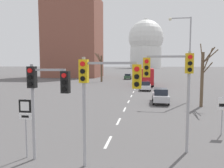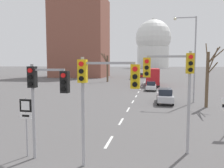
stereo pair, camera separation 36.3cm
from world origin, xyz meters
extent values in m
cube|color=silver|center=(0.00, 6.66, 0.00)|extent=(0.16, 2.00, 0.01)
cube|color=silver|center=(0.00, 11.16, 0.00)|extent=(0.16, 2.00, 0.01)
cube|color=silver|center=(0.00, 15.66, 0.00)|extent=(0.16, 2.00, 0.01)
cube|color=silver|center=(0.00, 20.16, 0.00)|extent=(0.16, 2.00, 0.01)
cube|color=silver|center=(0.00, 24.66, 0.00)|extent=(0.16, 2.00, 0.01)
cube|color=silver|center=(0.00, 29.16, 0.00)|extent=(0.16, 2.00, 0.01)
cube|color=silver|center=(0.00, 33.66, 0.00)|extent=(0.16, 2.00, 0.01)
cube|color=silver|center=(0.00, 38.16, 0.00)|extent=(0.16, 2.00, 0.01)
cube|color=silver|center=(0.00, 42.66, 0.00)|extent=(0.16, 2.00, 0.01)
cube|color=silver|center=(0.00, 47.16, 0.00)|extent=(0.16, 2.00, 0.01)
cube|color=silver|center=(0.00, 51.66, 0.00)|extent=(0.16, 2.00, 0.01)
cube|color=silver|center=(0.00, 56.16, 0.00)|extent=(0.16, 2.00, 0.01)
cylinder|color=#9E9EA3|center=(-2.95, 3.92, 2.18)|extent=(0.14, 0.14, 4.36)
cube|color=black|center=(-2.95, 3.92, 3.78)|extent=(0.36, 0.28, 0.96)
cylinder|color=red|center=(-2.95, 3.75, 4.08)|extent=(0.20, 0.06, 0.20)
cylinder|color=black|center=(-2.95, 3.75, 3.78)|extent=(0.20, 0.06, 0.20)
cylinder|color=black|center=(-2.95, 3.75, 3.48)|extent=(0.20, 0.06, 0.20)
cube|color=#9E9EA3|center=(-2.17, 3.92, 4.11)|extent=(1.56, 0.10, 0.10)
cube|color=black|center=(-1.39, 3.92, 3.58)|extent=(0.36, 0.28, 0.96)
cylinder|color=red|center=(-1.39, 3.75, 3.88)|extent=(0.20, 0.06, 0.20)
cylinder|color=black|center=(-1.39, 3.75, 3.58)|extent=(0.20, 0.06, 0.20)
cylinder|color=black|center=(-1.39, 3.75, 3.28)|extent=(0.20, 0.06, 0.20)
cylinder|color=#9E9EA3|center=(-0.47, 3.63, 2.33)|extent=(0.14, 0.14, 4.65)
cube|color=yellow|center=(-0.47, 3.63, 4.07)|extent=(0.36, 0.28, 0.96)
cylinder|color=red|center=(-0.47, 3.46, 4.37)|extent=(0.20, 0.06, 0.20)
cylinder|color=black|center=(-0.47, 3.46, 4.07)|extent=(0.20, 0.06, 0.20)
cylinder|color=black|center=(-0.47, 3.46, 3.78)|extent=(0.20, 0.06, 0.20)
cube|color=#9E9EA3|center=(0.62, 3.63, 4.40)|extent=(2.19, 0.10, 0.10)
cube|color=yellow|center=(1.71, 3.63, 3.87)|extent=(0.36, 0.28, 0.96)
cylinder|color=red|center=(1.71, 3.46, 4.17)|extent=(0.20, 0.06, 0.20)
cylinder|color=black|center=(1.71, 3.46, 3.87)|extent=(0.20, 0.06, 0.20)
cylinder|color=black|center=(1.71, 3.46, 3.58)|extent=(0.20, 0.06, 0.20)
cylinder|color=#9E9EA3|center=(4.10, 5.86, 2.49)|extent=(0.14, 0.14, 4.98)
cube|color=gold|center=(4.10, 5.86, 4.40)|extent=(0.36, 0.28, 0.96)
cylinder|color=red|center=(4.10, 5.69, 4.70)|extent=(0.20, 0.06, 0.20)
cylinder|color=black|center=(4.10, 5.69, 4.40)|extent=(0.20, 0.06, 0.20)
cylinder|color=black|center=(4.10, 5.69, 4.10)|extent=(0.20, 0.06, 0.20)
cube|color=#9E9EA3|center=(3.09, 5.86, 4.73)|extent=(2.02, 0.10, 0.10)
cube|color=gold|center=(2.08, 5.86, 4.20)|extent=(0.36, 0.28, 0.96)
cylinder|color=red|center=(2.08, 5.69, 4.50)|extent=(0.20, 0.06, 0.20)
cylinder|color=black|center=(2.08, 5.69, 4.20)|extent=(0.20, 0.06, 0.20)
cylinder|color=black|center=(2.08, 5.69, 3.90)|extent=(0.20, 0.06, 0.20)
cylinder|color=#9E9EA3|center=(-3.40, 4.04, 1.40)|extent=(0.07, 0.07, 2.79)
cube|color=black|center=(-3.40, 4.02, 2.44)|extent=(0.60, 0.03, 0.60)
cube|color=white|center=(-3.40, 4.01, 2.44)|extent=(0.42, 0.01, 0.42)
cube|color=white|center=(-3.40, 4.02, 1.96)|extent=(0.60, 0.03, 0.28)
cube|color=black|center=(-3.40, 4.01, 1.96)|extent=(0.36, 0.01, 0.10)
cylinder|color=#9E9EA3|center=(6.68, 8.98, 1.20)|extent=(0.07, 0.07, 2.39)
cube|color=white|center=(6.68, 8.96, 1.96)|extent=(0.60, 0.03, 0.76)
cube|color=black|center=(6.68, 8.94, 1.87)|extent=(0.42, 0.01, 0.19)
cylinder|color=#9E9EA3|center=(6.85, 20.91, 4.82)|extent=(0.16, 0.16, 9.64)
cube|color=#9E9EA3|center=(5.72, 20.91, 9.54)|extent=(2.26, 0.10, 0.10)
sphere|color=#F2EAC6|center=(4.59, 20.91, 9.46)|extent=(0.36, 0.36, 0.36)
cube|color=#2D4C33|center=(-3.49, 58.51, 0.71)|extent=(1.86, 3.98, 0.75)
cube|color=#1E232D|center=(-3.49, 58.32, 1.36)|extent=(1.58, 1.91, 0.53)
cylinder|color=black|center=(-4.37, 59.75, 0.34)|extent=(0.18, 0.68, 0.68)
cylinder|color=black|center=(-2.61, 59.75, 0.34)|extent=(0.18, 0.68, 0.68)
cylinder|color=black|center=(-4.37, 57.28, 0.34)|extent=(0.18, 0.68, 0.68)
cylinder|color=black|center=(-2.61, 57.28, 0.34)|extent=(0.18, 0.68, 0.68)
cube|color=#B7B7BC|center=(3.61, 19.91, 0.67)|extent=(1.68, 4.48, 0.65)
cube|color=#1E232D|center=(3.61, 19.69, 1.33)|extent=(1.43, 2.15, 0.66)
cylinder|color=black|center=(2.82, 21.30, 0.35)|extent=(0.18, 0.70, 0.70)
cylinder|color=black|center=(4.41, 21.30, 0.35)|extent=(0.18, 0.70, 0.70)
cylinder|color=black|center=(2.82, 18.52, 0.35)|extent=(0.18, 0.70, 0.70)
cylinder|color=black|center=(4.41, 18.52, 0.35)|extent=(0.18, 0.70, 0.70)
cube|color=maroon|center=(-1.40, 66.02, 0.65)|extent=(1.72, 4.09, 0.70)
cube|color=#1E232D|center=(-1.40, 65.81, 1.28)|extent=(1.46, 1.96, 0.56)
cylinder|color=black|center=(-2.21, 67.29, 0.31)|extent=(0.18, 0.61, 0.61)
cylinder|color=black|center=(-0.59, 67.29, 0.31)|extent=(0.18, 0.61, 0.61)
cylinder|color=black|center=(-2.21, 64.75, 0.31)|extent=(0.18, 0.61, 0.61)
cylinder|color=black|center=(-0.59, 64.75, 0.31)|extent=(0.18, 0.61, 0.61)
cube|color=silver|center=(1.89, 31.90, 0.60)|extent=(1.65, 4.24, 0.59)
cube|color=#1E232D|center=(1.89, 31.69, 1.22)|extent=(1.41, 2.03, 0.65)
cylinder|color=black|center=(1.11, 33.21, 0.31)|extent=(0.18, 0.61, 0.61)
cylinder|color=black|center=(2.67, 33.21, 0.31)|extent=(0.18, 0.61, 0.61)
cylinder|color=black|center=(1.11, 30.58, 0.31)|extent=(0.18, 0.61, 0.61)
cylinder|color=black|center=(2.67, 30.58, 0.31)|extent=(0.18, 0.61, 0.61)
cube|color=red|center=(2.10, 41.16, 1.98)|extent=(2.50, 10.80, 3.00)
cube|color=black|center=(2.10, 41.16, 2.35)|extent=(2.52, 10.26, 0.90)
cylinder|color=black|center=(0.90, 44.94, 0.48)|extent=(0.26, 0.96, 0.96)
cylinder|color=black|center=(3.30, 44.94, 0.48)|extent=(0.26, 0.96, 0.96)
cylinder|color=black|center=(0.90, 37.92, 0.48)|extent=(0.26, 0.96, 0.96)
cylinder|color=black|center=(3.30, 37.92, 0.48)|extent=(0.26, 0.96, 0.96)
cylinder|color=brown|center=(-9.15, 48.17, 3.27)|extent=(0.47, 0.47, 6.53)
cylinder|color=brown|center=(-9.86, 47.61, 5.84)|extent=(1.54, 1.32, 2.64)
cylinder|color=brown|center=(-9.62, 47.10, 6.05)|extent=(0.89, 2.31, 1.90)
cylinder|color=brown|center=(-9.39, 47.34, 5.58)|extent=(0.61, 1.81, 2.87)
cylinder|color=brown|center=(7.64, 18.28, 2.79)|extent=(0.31, 0.31, 5.58)
cylinder|color=brown|center=(7.96, 17.30, 5.24)|extent=(0.56, 2.06, 1.46)
cylinder|color=brown|center=(7.95, 17.58, 4.00)|extent=(0.57, 1.51, 1.16)
cylinder|color=brown|center=(7.93, 17.65, 4.71)|extent=(0.64, 1.38, 2.44)
cylinder|color=brown|center=(8.39, 18.39, 5.15)|extent=(1.57, 0.35, 1.46)
cylinder|color=brown|center=(7.71, 19.17, 5.46)|extent=(0.24, 1.85, 2.26)
cylinder|color=silver|center=(0.00, 245.44, 11.69)|extent=(35.07, 35.07, 23.38)
sphere|color=silver|center=(0.00, 245.44, 34.09)|extent=(38.96, 38.96, 38.96)
cylinder|color=silver|center=(0.00, 245.44, 51.63)|extent=(4.68, 4.68, 6.82)
cube|color=brown|center=(-23.06, 67.73, 13.37)|extent=(18.00, 14.00, 26.74)
camera|label=1|loc=(2.12, -5.07, 4.35)|focal=35.00mm
camera|label=2|loc=(2.47, -5.01, 4.35)|focal=35.00mm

